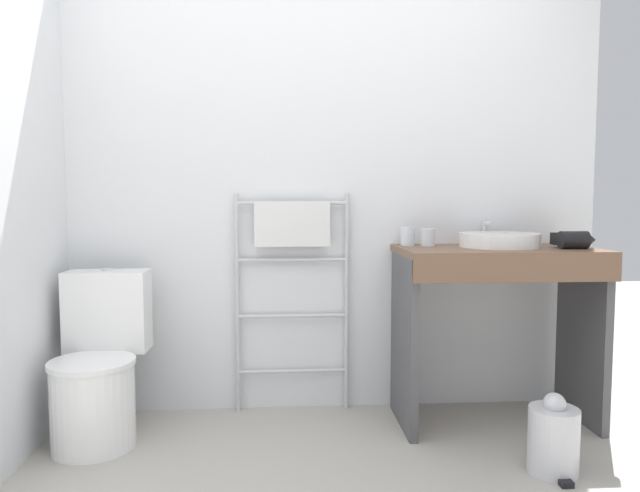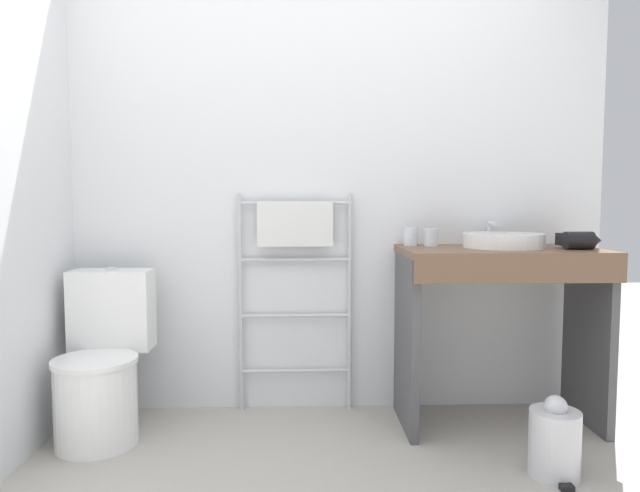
# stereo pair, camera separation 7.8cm
# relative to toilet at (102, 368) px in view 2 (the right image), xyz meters

# --- Properties ---
(wall_back) EXTENTS (2.93, 0.12, 2.48)m
(wall_back) POSITION_rel_toilet_xyz_m (1.09, 0.42, 0.91)
(wall_back) COLOR silver
(wall_back) RESTS_ON ground_plane
(toilet) EXTENTS (0.39, 0.54, 0.79)m
(toilet) POSITION_rel_toilet_xyz_m (0.00, 0.00, 0.00)
(toilet) COLOR white
(toilet) RESTS_ON ground_plane
(towel_radiator) EXTENTS (0.60, 0.06, 1.15)m
(towel_radiator) POSITION_rel_toilet_xyz_m (0.91, 0.31, 0.51)
(towel_radiator) COLOR silver
(towel_radiator) RESTS_ON ground_plane
(vanity_counter) EXTENTS (0.95, 0.55, 0.89)m
(vanity_counter) POSITION_rel_toilet_xyz_m (1.91, 0.07, 0.26)
(vanity_counter) COLOR brown
(vanity_counter) RESTS_ON ground_plane
(sink_basin) EXTENTS (0.39, 0.39, 0.07)m
(sink_basin) POSITION_rel_toilet_xyz_m (1.94, 0.12, 0.59)
(sink_basin) COLOR white
(sink_basin) RESTS_ON vanity_counter
(faucet) EXTENTS (0.02, 0.10, 0.12)m
(faucet) POSITION_rel_toilet_xyz_m (1.94, 0.32, 0.63)
(faucet) COLOR silver
(faucet) RESTS_ON vanity_counter
(cup_near_wall) EXTENTS (0.07, 0.07, 0.10)m
(cup_near_wall) POSITION_rel_toilet_xyz_m (1.50, 0.25, 0.60)
(cup_near_wall) COLOR silver
(cup_near_wall) RESTS_ON vanity_counter
(cup_near_edge) EXTENTS (0.07, 0.07, 0.09)m
(cup_near_edge) POSITION_rel_toilet_xyz_m (1.60, 0.22, 0.60)
(cup_near_edge) COLOR silver
(cup_near_edge) RESTS_ON vanity_counter
(hair_dryer) EXTENTS (0.18, 0.17, 0.09)m
(hair_dryer) POSITION_rel_toilet_xyz_m (2.26, 0.01, 0.60)
(hair_dryer) COLOR black
(hair_dryer) RESTS_ON vanity_counter
(trash_bin) EXTENTS (0.20, 0.23, 0.34)m
(trash_bin) POSITION_rel_toilet_xyz_m (1.96, -0.46, -0.19)
(trash_bin) COLOR silver
(trash_bin) RESTS_ON ground_plane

